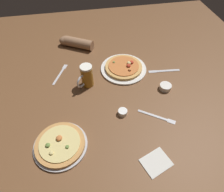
{
  "coord_description": "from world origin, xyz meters",
  "views": [
    {
      "loc": [
        -0.14,
        -0.75,
        0.91
      ],
      "look_at": [
        0.0,
        0.0,
        0.02
      ],
      "focal_mm": 30.89,
      "sensor_mm": 36.0,
      "label": 1
    }
  ],
  "objects_px": {
    "knife_right": "(164,71)",
    "ramekin_butter": "(123,112)",
    "fork_spare": "(157,117)",
    "ramekin_sauce": "(165,87)",
    "napkin_folded": "(156,162)",
    "pizza_plate_far": "(124,68)",
    "diner_arm": "(75,42)",
    "pizza_plate_near": "(60,144)",
    "fork_left": "(60,74)",
    "beer_mug_dark": "(87,76)"
  },
  "relations": [
    {
      "from": "ramekin_sauce",
      "to": "knife_right",
      "type": "relative_size",
      "value": 0.34
    },
    {
      "from": "napkin_folded",
      "to": "knife_right",
      "type": "distance_m",
      "value": 0.67
    },
    {
      "from": "ramekin_butter",
      "to": "diner_arm",
      "type": "bearing_deg",
      "value": 107.67
    },
    {
      "from": "ramekin_sauce",
      "to": "fork_spare",
      "type": "bearing_deg",
      "value": -121.05
    },
    {
      "from": "napkin_folded",
      "to": "diner_arm",
      "type": "bearing_deg",
      "value": 107.54
    },
    {
      "from": "pizza_plate_far",
      "to": "fork_left",
      "type": "height_order",
      "value": "pizza_plate_far"
    },
    {
      "from": "fork_spare",
      "to": "diner_arm",
      "type": "relative_size",
      "value": 0.72
    },
    {
      "from": "ramekin_butter",
      "to": "napkin_folded",
      "type": "bearing_deg",
      "value": -72.76
    },
    {
      "from": "knife_right",
      "to": "ramekin_butter",
      "type": "bearing_deg",
      "value": -140.15
    },
    {
      "from": "ramekin_sauce",
      "to": "napkin_folded",
      "type": "bearing_deg",
      "value": -115.45
    },
    {
      "from": "beer_mug_dark",
      "to": "fork_spare",
      "type": "distance_m",
      "value": 0.5
    },
    {
      "from": "ramekin_butter",
      "to": "napkin_folded",
      "type": "distance_m",
      "value": 0.33
    },
    {
      "from": "pizza_plate_near",
      "to": "pizza_plate_far",
      "type": "xyz_separation_m",
      "value": [
        0.45,
        0.52,
        -0.0
      ]
    },
    {
      "from": "fork_left",
      "to": "knife_right",
      "type": "bearing_deg",
      "value": -8.26
    },
    {
      "from": "fork_spare",
      "to": "ramekin_sauce",
      "type": "bearing_deg",
      "value": 58.95
    },
    {
      "from": "pizza_plate_near",
      "to": "pizza_plate_far",
      "type": "relative_size",
      "value": 0.85
    },
    {
      "from": "pizza_plate_near",
      "to": "beer_mug_dark",
      "type": "relative_size",
      "value": 1.79
    },
    {
      "from": "ramekin_butter",
      "to": "pizza_plate_near",
      "type": "bearing_deg",
      "value": -158.5
    },
    {
      "from": "ramekin_sauce",
      "to": "knife_right",
      "type": "xyz_separation_m",
      "value": [
        0.05,
        0.16,
        -0.01
      ]
    },
    {
      "from": "fork_left",
      "to": "diner_arm",
      "type": "bearing_deg",
      "value": 67.77
    },
    {
      "from": "fork_left",
      "to": "knife_right",
      "type": "relative_size",
      "value": 0.9
    },
    {
      "from": "knife_right",
      "to": "pizza_plate_far",
      "type": "bearing_deg",
      "value": 165.72
    },
    {
      "from": "ramekin_butter",
      "to": "fork_spare",
      "type": "height_order",
      "value": "ramekin_butter"
    },
    {
      "from": "ramekin_butter",
      "to": "knife_right",
      "type": "distance_m",
      "value": 0.48
    },
    {
      "from": "pizza_plate_far",
      "to": "fork_spare",
      "type": "relative_size",
      "value": 1.66
    },
    {
      "from": "pizza_plate_near",
      "to": "diner_arm",
      "type": "bearing_deg",
      "value": 81.53
    },
    {
      "from": "pizza_plate_far",
      "to": "ramekin_butter",
      "type": "bearing_deg",
      "value": -103.61
    },
    {
      "from": "pizza_plate_far",
      "to": "ramekin_sauce",
      "type": "bearing_deg",
      "value": -46.39
    },
    {
      "from": "pizza_plate_near",
      "to": "diner_arm",
      "type": "relative_size",
      "value": 1.02
    },
    {
      "from": "beer_mug_dark",
      "to": "fork_left",
      "type": "xyz_separation_m",
      "value": [
        -0.18,
        0.14,
        -0.07
      ]
    },
    {
      "from": "pizza_plate_far",
      "to": "napkin_folded",
      "type": "relative_size",
      "value": 2.41
    },
    {
      "from": "pizza_plate_near",
      "to": "fork_left",
      "type": "bearing_deg",
      "value": 89.7
    },
    {
      "from": "fork_left",
      "to": "napkin_folded",
      "type": "bearing_deg",
      "value": -58.13
    },
    {
      "from": "ramekin_sauce",
      "to": "fork_left",
      "type": "distance_m",
      "value": 0.72
    },
    {
      "from": "knife_right",
      "to": "diner_arm",
      "type": "xyz_separation_m",
      "value": [
        -0.59,
        0.41,
        0.04
      ]
    },
    {
      "from": "ramekin_sauce",
      "to": "fork_spare",
      "type": "relative_size",
      "value": 0.39
    },
    {
      "from": "ramekin_butter",
      "to": "fork_spare",
      "type": "relative_size",
      "value": 0.27
    },
    {
      "from": "pizza_plate_far",
      "to": "ramekin_butter",
      "type": "relative_size",
      "value": 6.05
    },
    {
      "from": "pizza_plate_far",
      "to": "diner_arm",
      "type": "relative_size",
      "value": 1.2
    },
    {
      "from": "fork_spare",
      "to": "diner_arm",
      "type": "height_order",
      "value": "diner_arm"
    },
    {
      "from": "napkin_folded",
      "to": "fork_spare",
      "type": "xyz_separation_m",
      "value": [
        0.09,
        0.25,
        -0.0
      ]
    },
    {
      "from": "diner_arm",
      "to": "fork_left",
      "type": "bearing_deg",
      "value": -112.23
    },
    {
      "from": "napkin_folded",
      "to": "fork_left",
      "type": "xyz_separation_m",
      "value": [
        -0.45,
        0.72,
        -0.0
      ]
    },
    {
      "from": "pizza_plate_near",
      "to": "napkin_folded",
      "type": "distance_m",
      "value": 0.48
    },
    {
      "from": "beer_mug_dark",
      "to": "diner_arm",
      "type": "distance_m",
      "value": 0.45
    },
    {
      "from": "ramekin_butter",
      "to": "knife_right",
      "type": "height_order",
      "value": "ramekin_butter"
    },
    {
      "from": "pizza_plate_near",
      "to": "ramekin_sauce",
      "type": "relative_size",
      "value": 3.67
    },
    {
      "from": "diner_arm",
      "to": "ramekin_butter",
      "type": "bearing_deg",
      "value": -72.33
    },
    {
      "from": "pizza_plate_far",
      "to": "diner_arm",
      "type": "bearing_deg",
      "value": 133.27
    },
    {
      "from": "pizza_plate_far",
      "to": "ramekin_butter",
      "type": "xyz_separation_m",
      "value": [
        -0.09,
        -0.38,
        -0.0
      ]
    }
  ]
}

